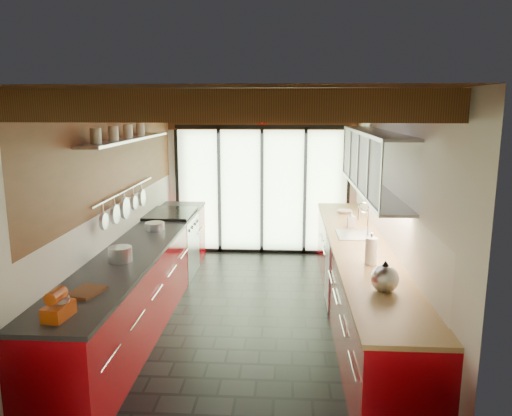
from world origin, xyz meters
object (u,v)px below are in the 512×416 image
stand_mixer (59,306)px  soap_bottle (351,219)px  bowl (344,212)px  kettle (385,277)px  paper_towel (371,251)px

stand_mixer → soap_bottle: stand_mixer is taller
bowl → kettle: bearing=-90.0°
kettle → soap_bottle: size_ratio=1.38×
stand_mixer → kettle: kettle is taller
stand_mixer → paper_towel: (2.54, 1.45, 0.04)m
stand_mixer → paper_towel: bearing=29.7°
kettle → soap_bottle: bearing=90.0°
soap_bottle → paper_towel: bearing=-90.0°
paper_towel → soap_bottle: bearing=90.0°
stand_mixer → paper_towel: paper_towel is taller
kettle → bowl: bearing=90.0°
stand_mixer → soap_bottle: 3.95m
soap_bottle → bowl: soap_bottle is taller
kettle → soap_bottle: (0.00, 2.31, -0.01)m
paper_towel → kettle: bearing=-90.0°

